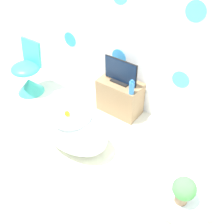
# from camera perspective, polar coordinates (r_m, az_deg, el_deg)

# --- Properties ---
(ground_plane) EXTENTS (12.00, 12.00, 0.00)m
(ground_plane) POSITION_cam_1_polar(r_m,az_deg,el_deg) (3.04, -19.42, -15.67)
(ground_plane) COLOR silver
(wall_back_dotted) EXTENTS (4.70, 0.05, 2.60)m
(wall_back_dotted) POSITION_cam_1_polar(r_m,az_deg,el_deg) (3.25, 2.24, 20.92)
(wall_back_dotted) COLOR white
(wall_back_dotted) RESTS_ON ground_plane
(rug) EXTENTS (0.95, 0.81, 0.01)m
(rug) POSITION_cam_1_polar(r_m,az_deg,el_deg) (3.24, -10.41, -8.40)
(rug) COLOR silver
(rug) RESTS_ON ground_plane
(bathtub) EXTENTS (0.90, 0.55, 0.50)m
(bathtub) POSITION_cam_1_polar(r_m,az_deg,el_deg) (3.11, -8.37, -3.96)
(bathtub) COLOR white
(bathtub) RESTS_ON ground_plane
(rubber_duck) EXTENTS (0.06, 0.07, 0.07)m
(rubber_duck) POSITION_cam_1_polar(r_m,az_deg,el_deg) (2.91, -9.78, -0.32)
(rubber_duck) COLOR yellow
(rubber_duck) RESTS_ON bathtub
(chair) EXTENTS (0.42, 0.42, 0.79)m
(chair) POSITION_cam_1_polar(r_m,az_deg,el_deg) (4.10, -17.74, 7.34)
(chair) COLOR #38B2A3
(chair) RESTS_ON ground_plane
(tv_cabinet) EXTENTS (0.58, 0.32, 0.49)m
(tv_cabinet) POSITION_cam_1_polar(r_m,az_deg,el_deg) (3.56, 1.71, 3.30)
(tv_cabinet) COLOR #8E704C
(tv_cabinet) RESTS_ON ground_plane
(tv) EXTENTS (0.47, 0.12, 0.33)m
(tv) POSITION_cam_1_polar(r_m,az_deg,el_deg) (3.33, 1.86, 8.58)
(tv) COLOR black
(tv) RESTS_ON tv_cabinet
(vase) EXTENTS (0.07, 0.07, 0.19)m
(vase) POSITION_cam_1_polar(r_m,az_deg,el_deg) (3.17, 4.30, 5.34)
(vase) COLOR #2D72B7
(vase) RESTS_ON tv_cabinet
(side_table) EXTENTS (0.46, 0.39, 0.54)m
(side_table) POSITION_cam_1_polar(r_m,az_deg,el_deg) (2.34, 14.21, -19.44)
(side_table) COLOR silver
(side_table) RESTS_ON ground_plane
(potted_plant_left) EXTENTS (0.18, 0.18, 0.26)m
(potted_plant_left) POSITION_cam_1_polar(r_m,az_deg,el_deg) (2.13, 15.39, -16.03)
(potted_plant_left) COLOR #8C6B4C
(potted_plant_left) RESTS_ON side_table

